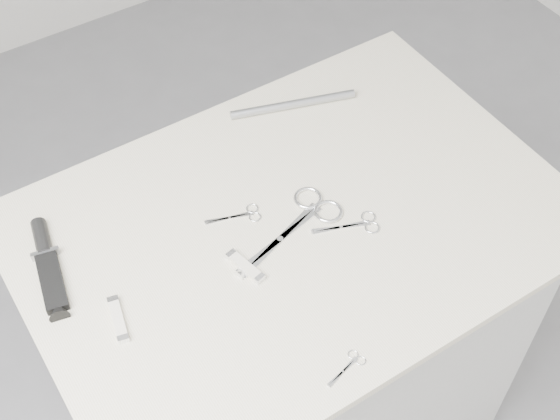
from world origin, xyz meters
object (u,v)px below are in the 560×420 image
plinth (292,348)px  pocket_knife_b (245,267)px  embroidery_scissors_b (242,215)px  tiny_scissors (349,365)px  pocket_knife_a (118,319)px  sheathed_knife (47,262)px  large_shears (305,217)px  metal_rail (293,104)px  embroidery_scissors_a (358,224)px

plinth → pocket_knife_b: bearing=-162.4°
plinth → embroidery_scissors_b: embroidery_scissors_b is taller
embroidery_scissors_b → pocket_knife_b: bearing=-100.7°
tiny_scissors → pocket_knife_a: pocket_knife_a is taller
sheathed_knife → pocket_knife_b: bearing=-112.3°
sheathed_knife → pocket_knife_b: (0.29, -0.20, -0.00)m
tiny_scissors → pocket_knife_a: (-0.28, 0.28, 0.00)m
tiny_scissors → large_shears: bearing=55.6°
pocket_knife_a → metal_rail: size_ratio=0.35×
tiny_scissors → sheathed_knife: sheathed_knife is taller
plinth → embroidery_scissors_a: embroidery_scissors_a is taller
large_shears → tiny_scissors: (-0.11, -0.29, -0.00)m
large_shears → pocket_knife_b: (-0.15, -0.04, 0.00)m
embroidery_scissors_a → metal_rail: 0.34m
embroidery_scissors_b → metal_rail: metal_rail is taller
large_shears → pocket_knife_a: (-0.39, -0.02, 0.00)m
embroidery_scissors_a → pocket_knife_b: bearing=-166.2°
embroidery_scissors_b → pocket_knife_b: 0.12m
pocket_knife_a → pocket_knife_b: (0.23, -0.02, -0.00)m
metal_rail → embroidery_scissors_a: bearing=-102.6°
large_shears → embroidery_scissors_b: size_ratio=2.32×
embroidery_scissors_b → metal_rail: size_ratio=0.39×
pocket_knife_b → tiny_scissors: bearing=177.0°
metal_rail → pocket_knife_b: bearing=-134.7°
metal_rail → plinth: bearing=-122.5°
embroidery_scissors_a → embroidery_scissors_b: same height
metal_rail → large_shears: bearing=-119.1°
sheathed_knife → large_shears: bearing=-97.8°
plinth → embroidery_scissors_b: bearing=140.2°
tiny_scissors → metal_rail: size_ratio=0.30×
plinth → embroidery_scissors_a: 0.49m
embroidery_scissors_b → tiny_scissors: same height
embroidery_scissors_b → embroidery_scissors_a: bearing=-21.0°
embroidery_scissors_b → pocket_knife_a: (-0.29, -0.08, 0.00)m
plinth → embroidery_scissors_a: (0.09, -0.07, 0.47)m
embroidery_scissors_a → sheathed_knife: sheathed_knife is taller
tiny_scissors → embroidery_scissors_a: bearing=37.2°
large_shears → embroidery_scissors_a: (0.07, -0.07, -0.00)m
embroidery_scissors_a → plinth: bearing=163.4°
large_shears → pocket_knife_b: bearing=178.6°
large_shears → embroidery_scissors_b: large_shears is taller
tiny_scissors → metal_rail: metal_rail is taller
sheathed_knife → pocket_knife_a: (0.05, -0.17, -0.00)m
plinth → embroidery_scissors_a: bearing=-37.5°
tiny_scissors → sheathed_knife: (-0.33, 0.45, 0.01)m
large_shears → embroidery_scissors_a: 0.10m
embroidery_scissors_a → embroidery_scissors_b: size_ratio=1.19×
embroidery_scissors_b → pocket_knife_a: 0.30m
pocket_knife_b → sheathed_knife: bearing=43.5°
plinth → tiny_scissors: tiny_scissors is taller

